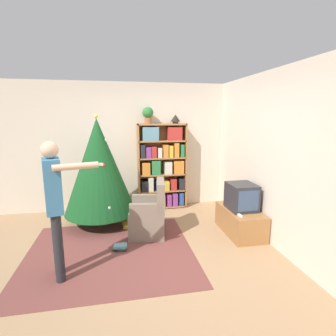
# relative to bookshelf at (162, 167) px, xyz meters

# --- Properties ---
(ground_plane) EXTENTS (14.00, 14.00, 0.00)m
(ground_plane) POSITION_rel_bookshelf_xyz_m (-0.60, -1.86, -0.88)
(ground_plane) COLOR #9E7A56
(wall_back) EXTENTS (8.00, 0.10, 2.60)m
(wall_back) POSITION_rel_bookshelf_xyz_m (-0.60, 0.22, 0.42)
(wall_back) COLOR beige
(wall_back) RESTS_ON ground_plane
(wall_right) EXTENTS (0.10, 8.00, 2.60)m
(wall_right) POSITION_rel_bookshelf_xyz_m (1.40, -1.86, 0.42)
(wall_right) COLOR beige
(wall_right) RESTS_ON ground_plane
(area_rug) EXTENTS (2.35, 2.12, 0.01)m
(area_rug) POSITION_rel_bookshelf_xyz_m (-1.05, -1.74, -0.87)
(area_rug) COLOR brown
(area_rug) RESTS_ON ground_plane
(bookshelf) EXTENTS (1.01, 0.28, 1.78)m
(bookshelf) POSITION_rel_bookshelf_xyz_m (0.00, 0.00, 0.00)
(bookshelf) COLOR #A8703D
(bookshelf) RESTS_ON ground_plane
(tv_stand) EXTENTS (0.52, 0.94, 0.42)m
(tv_stand) POSITION_rel_bookshelf_xyz_m (1.07, -1.48, -0.67)
(tv_stand) COLOR #996638
(tv_stand) RESTS_ON ground_plane
(television) EXTENTS (0.42, 0.48, 0.43)m
(television) POSITION_rel_bookshelf_xyz_m (1.07, -1.48, -0.25)
(television) COLOR #28282D
(television) RESTS_ON tv_stand
(game_remote) EXTENTS (0.04, 0.12, 0.02)m
(game_remote) POSITION_rel_bookshelf_xyz_m (0.92, -1.76, -0.45)
(game_remote) COLOR white
(game_remote) RESTS_ON tv_stand
(christmas_tree) EXTENTS (1.26, 1.26, 1.96)m
(christmas_tree) POSITION_rel_bookshelf_xyz_m (-1.23, -0.61, 0.18)
(christmas_tree) COLOR #4C3323
(christmas_tree) RESTS_ON ground_plane
(armchair) EXTENTS (0.64, 0.63, 0.92)m
(armchair) POSITION_rel_bookshelf_xyz_m (-0.43, -1.27, -0.56)
(armchair) COLOR #7A6B5B
(armchair) RESTS_ON ground_plane
(standing_person) EXTENTS (0.70, 0.45, 1.66)m
(standing_person) POSITION_rel_bookshelf_xyz_m (-1.62, -2.22, 0.11)
(standing_person) COLOR #232328
(standing_person) RESTS_ON ground_plane
(potted_plant) EXTENTS (0.22, 0.22, 0.33)m
(potted_plant) POSITION_rel_bookshelf_xyz_m (-0.28, 0.01, 1.09)
(potted_plant) COLOR #935B38
(potted_plant) RESTS_ON bookshelf
(table_lamp) EXTENTS (0.20, 0.20, 0.18)m
(table_lamp) POSITION_rel_bookshelf_xyz_m (0.28, 0.01, 1.00)
(table_lamp) COLOR #473828
(table_lamp) RESTS_ON bookshelf
(book_pile_near_tree) EXTENTS (0.22, 0.18, 0.09)m
(book_pile_near_tree) POSITION_rel_bookshelf_xyz_m (-0.76, -0.95, -0.83)
(book_pile_near_tree) COLOR gold
(book_pile_near_tree) RESTS_ON ground_plane
(book_pile_by_chair) EXTENTS (0.22, 0.15, 0.08)m
(book_pile_by_chair) POSITION_rel_bookshelf_xyz_m (-0.91, -1.69, -0.84)
(book_pile_by_chair) COLOR #232328
(book_pile_by_chair) RESTS_ON ground_plane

